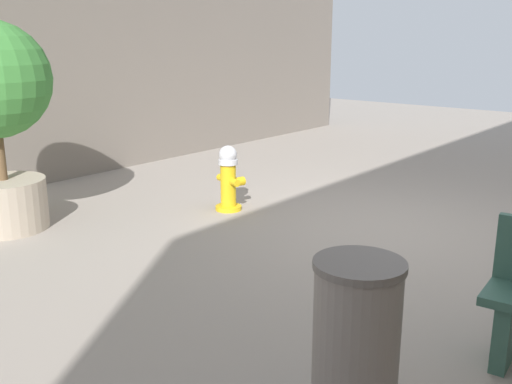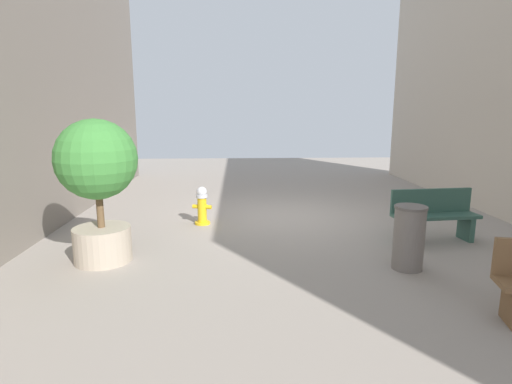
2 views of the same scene
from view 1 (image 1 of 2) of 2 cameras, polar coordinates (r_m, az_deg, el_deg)
ground_plane at (r=6.61m, az=12.14°, el=-3.65°), size 23.40×23.40×0.00m
fire_hydrant at (r=7.11m, az=-2.70°, el=1.36°), size 0.42×0.39×0.80m
trash_bin at (r=3.20m, az=9.73°, el=-14.84°), size 0.48×0.48×0.98m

